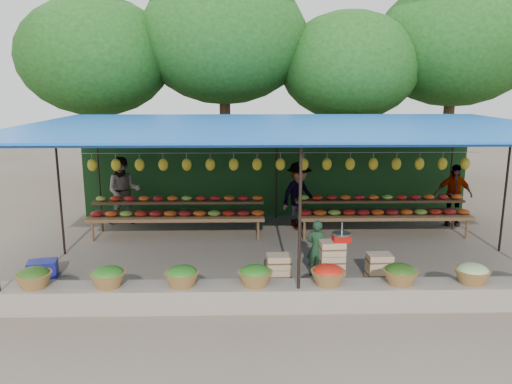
{
  "coord_description": "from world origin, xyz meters",
  "views": [
    {
      "loc": [
        -0.87,
        -10.44,
        3.66
      ],
      "look_at": [
        -0.62,
        0.2,
        1.32
      ],
      "focal_mm": 35.0,
      "sensor_mm": 36.0,
      "label": 1
    }
  ],
  "objects_px": {
    "crate_counter": "(330,265)",
    "vendor_seated": "(317,248)",
    "weighing_scale": "(342,237)",
    "blue_crate_back": "(43,269)"
  },
  "relations": [
    {
      "from": "crate_counter",
      "to": "vendor_seated",
      "type": "xyz_separation_m",
      "value": [
        -0.23,
        0.22,
        0.25
      ]
    },
    {
      "from": "crate_counter",
      "to": "weighing_scale",
      "type": "distance_m",
      "value": 0.58
    },
    {
      "from": "crate_counter",
      "to": "blue_crate_back",
      "type": "xyz_separation_m",
      "value": [
        -5.5,
        0.3,
        -0.15
      ]
    },
    {
      "from": "crate_counter",
      "to": "blue_crate_back",
      "type": "height_order",
      "value": "crate_counter"
    },
    {
      "from": "crate_counter",
      "to": "blue_crate_back",
      "type": "bearing_deg",
      "value": 176.91
    },
    {
      "from": "weighing_scale",
      "to": "vendor_seated",
      "type": "xyz_separation_m",
      "value": [
        -0.43,
        0.22,
        -0.3
      ]
    },
    {
      "from": "blue_crate_back",
      "to": "vendor_seated",
      "type": "bearing_deg",
      "value": -13.61
    },
    {
      "from": "weighing_scale",
      "to": "vendor_seated",
      "type": "bearing_deg",
      "value": 152.79
    },
    {
      "from": "weighing_scale",
      "to": "blue_crate_back",
      "type": "bearing_deg",
      "value": 177.01
    },
    {
      "from": "weighing_scale",
      "to": "vendor_seated",
      "type": "height_order",
      "value": "weighing_scale"
    }
  ]
}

